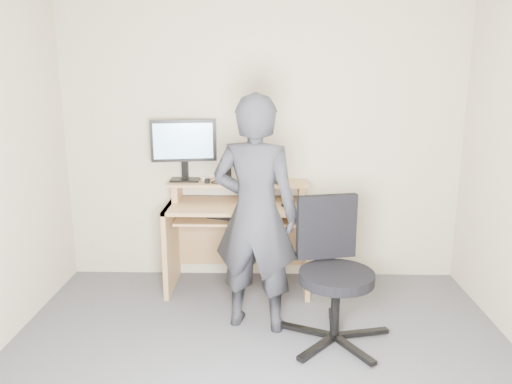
{
  "coord_description": "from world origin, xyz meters",
  "views": [
    {
      "loc": [
        0.04,
        -2.61,
        1.82
      ],
      "look_at": [
        -0.04,
        1.05,
        0.95
      ],
      "focal_mm": 35.0,
      "sensor_mm": 36.0,
      "label": 1
    }
  ],
  "objects_px": {
    "monitor": "(184,145)",
    "office_chair": "(333,266)",
    "person": "(255,215)",
    "desk": "(239,224)"
  },
  "relations": [
    {
      "from": "monitor",
      "to": "office_chair",
      "type": "bearing_deg",
      "value": -50.23
    },
    {
      "from": "monitor",
      "to": "office_chair",
      "type": "height_order",
      "value": "monitor"
    },
    {
      "from": "monitor",
      "to": "person",
      "type": "height_order",
      "value": "person"
    },
    {
      "from": "person",
      "to": "monitor",
      "type": "bearing_deg",
      "value": -39.01
    },
    {
      "from": "desk",
      "to": "person",
      "type": "xyz_separation_m",
      "value": [
        0.16,
        -0.76,
        0.3
      ]
    },
    {
      "from": "monitor",
      "to": "office_chair",
      "type": "relative_size",
      "value": 0.57
    },
    {
      "from": "desk",
      "to": "person",
      "type": "bearing_deg",
      "value": -77.84
    },
    {
      "from": "office_chair",
      "to": "monitor",
      "type": "bearing_deg",
      "value": 126.36
    },
    {
      "from": "desk",
      "to": "person",
      "type": "distance_m",
      "value": 0.83
    },
    {
      "from": "monitor",
      "to": "person",
      "type": "relative_size",
      "value": 0.33
    }
  ]
}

